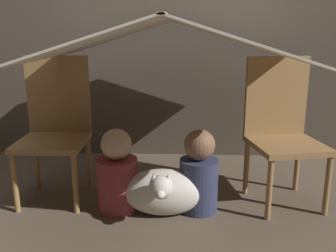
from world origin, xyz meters
The scene contains 8 objects.
ground_plane centered at (0.00, 0.00, 0.00)m, with size 8.80×8.80×0.00m, color brown.
wall_back centered at (0.00, 1.15, 1.25)m, with size 7.00×0.05×2.50m.
chair_left centered at (-0.78, 0.23, 0.51)m, with size 0.45×0.45×0.97m.
chair_right centered at (0.75, 0.23, 0.51)m, with size 0.52×0.52×0.97m.
sheet_canopy centered at (0.00, 0.14, 1.09)m, with size 1.55×1.42×0.25m.
person_front centered at (-0.32, 0.01, 0.24)m, with size 0.26×0.26×0.54m.
person_second centered at (0.20, 0.03, 0.24)m, with size 0.25×0.25×0.54m.
dog centered at (-0.02, -0.05, 0.16)m, with size 0.51×0.41×0.35m.
Camera 1 is at (0.10, -2.20, 1.14)m, focal length 40.00 mm.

